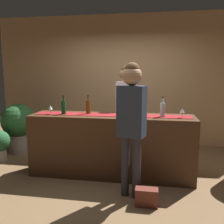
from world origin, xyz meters
name	(u,v)px	position (x,y,z in m)	size (l,w,h in m)	color
ground_plane	(111,174)	(0.00, 0.00, 0.00)	(10.00, 10.00, 0.00)	brown
back_wall	(125,80)	(0.00, 1.90, 1.45)	(6.00, 0.12, 2.90)	tan
bar_counter	(111,145)	(0.00, 0.00, 0.49)	(2.55, 0.60, 0.97)	#472B19
counter_runner_cloth	(111,115)	(0.00, 0.00, 0.98)	(2.42, 0.28, 0.01)	maroon
wine_bottle_amber	(88,107)	(-0.39, 0.06, 1.09)	(0.07, 0.07, 0.30)	brown
wine_bottle_green	(64,107)	(-0.76, -0.05, 1.09)	(0.07, 0.07, 0.30)	#194723
wine_bottle_clear	(163,109)	(0.78, -0.02, 1.09)	(0.07, 0.07, 0.30)	#B2C6C1
wine_glass_near_customer	(182,111)	(1.05, -0.08, 1.08)	(0.07, 0.07, 0.14)	silver
wine_glass_mid_counter	(129,109)	(0.28, -0.03, 1.08)	(0.07, 0.07, 0.14)	silver
wine_glass_far_end	(50,108)	(-0.96, -0.09, 1.08)	(0.07, 0.07, 0.14)	silver
bartender	(126,103)	(0.17, 0.58, 1.09)	(0.36, 0.25, 1.75)	#26262B
customer_sipping	(132,115)	(0.37, -0.64, 1.09)	(0.38, 0.29, 1.75)	#33333D
potted_plant_tall	(18,124)	(-2.08, 0.82, 0.58)	(0.69, 0.69, 1.00)	#9E9389
handbag	(147,197)	(0.58, -0.85, 0.11)	(0.28, 0.14, 0.22)	brown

